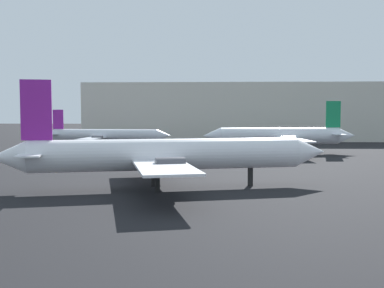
% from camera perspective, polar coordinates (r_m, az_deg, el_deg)
% --- Properties ---
extents(airplane_on_taxiway, '(34.06, 25.47, 10.88)m').
position_cam_1_polar(airplane_on_taxiway, '(47.03, -3.31, -1.30)').
color(airplane_on_taxiway, white).
rests_on(airplane_on_taxiway, ground_plane).
extents(airplane_far_left, '(28.82, 24.45, 9.87)m').
position_cam_1_polar(airplane_far_left, '(87.91, 10.87, 1.00)').
color(airplane_far_left, silver).
rests_on(airplane_far_left, ground_plane).
extents(airplane_far_right, '(28.20, 21.60, 8.33)m').
position_cam_1_polar(airplane_far_right, '(100.64, -10.73, 1.07)').
color(airplane_far_right, silver).
rests_on(airplane_far_right, ground_plane).
extents(terminal_building, '(94.19, 27.66, 15.69)m').
position_cam_1_polar(terminal_building, '(136.36, 7.64, 3.92)').
color(terminal_building, beige).
rests_on(terminal_building, ground_plane).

